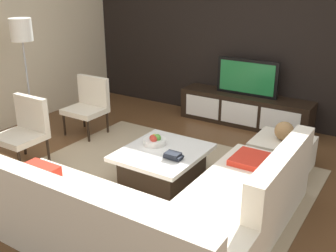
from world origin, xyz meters
TOP-DOWN VIEW (x-y plane):
  - ground_plane at (0.00, 0.00)m, footprint 14.00×14.00m
  - feature_wall_back at (0.00, 2.70)m, footprint 6.40×0.12m
  - area_rug at (-0.10, 0.00)m, footprint 3.37×2.81m
  - media_console at (0.00, 2.40)m, footprint 2.15×0.49m
  - television at (0.00, 2.40)m, footprint 1.01×0.06m
  - sectional_couch at (0.53, -0.88)m, footprint 2.53×2.38m
  - coffee_table at (-0.10, 0.10)m, footprint 0.92×1.04m
  - accent_chair_near at (-1.85, -0.45)m, footprint 0.55×0.53m
  - floor_lamp at (-2.62, 0.27)m, footprint 0.31×0.31m
  - ottoman at (1.02, 1.13)m, footprint 0.70×0.70m
  - fruit_bowl at (-0.28, 0.20)m, footprint 0.28×0.28m
  - accent_chair_far at (-1.89, 0.77)m, footprint 0.57×0.51m
  - decorative_ball at (1.02, 1.13)m, footprint 0.24×0.24m
  - book_stack at (0.12, -0.03)m, footprint 0.22×0.13m

SIDE VIEW (x-z plane):
  - ground_plane at x=0.00m, z-range 0.00..0.00m
  - area_rug at x=-0.10m, z-range 0.00..0.01m
  - ottoman at x=1.02m, z-range 0.00..0.40m
  - coffee_table at x=-0.10m, z-range 0.01..0.39m
  - media_console at x=0.00m, z-range 0.00..0.50m
  - sectional_couch at x=0.53m, z-range -0.12..0.69m
  - book_stack at x=0.12m, z-range 0.38..0.45m
  - fruit_bowl at x=-0.28m, z-range 0.37..0.50m
  - accent_chair_near at x=-1.85m, z-range 0.05..0.92m
  - accent_chair_far at x=-1.89m, z-range 0.06..0.93m
  - decorative_ball at x=1.02m, z-range 0.40..0.64m
  - television at x=0.00m, z-range 0.50..1.08m
  - feature_wall_back at x=0.00m, z-range 0.00..2.80m
  - floor_lamp at x=-2.62m, z-range 0.60..2.34m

